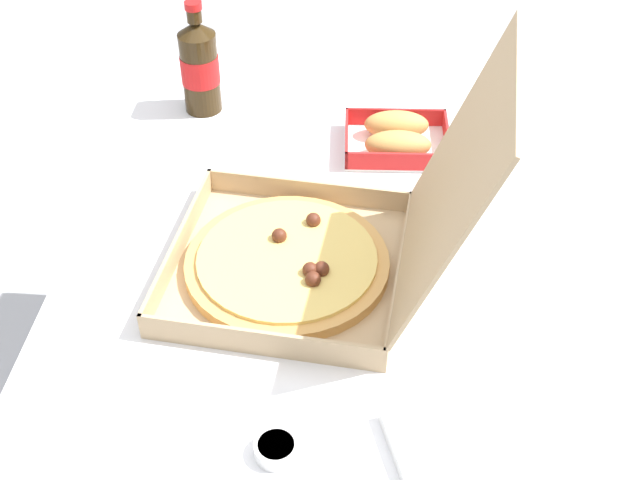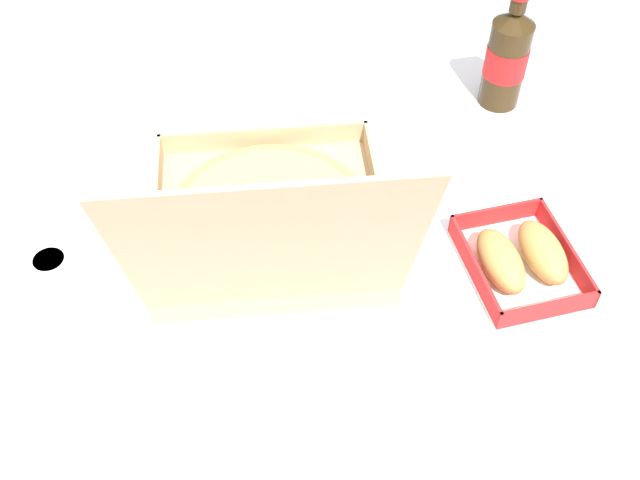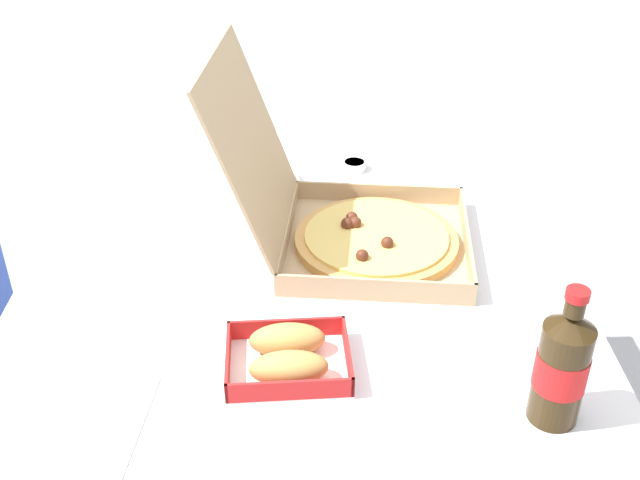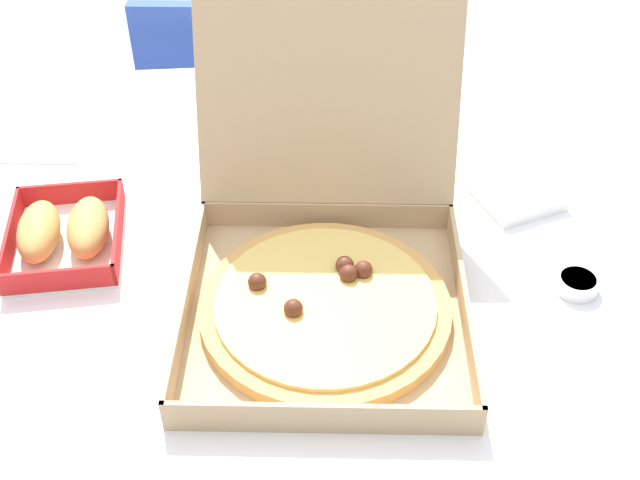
% 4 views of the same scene
% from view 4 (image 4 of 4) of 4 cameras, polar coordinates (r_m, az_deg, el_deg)
% --- Properties ---
extents(dining_table, '(1.28, 1.01, 0.76)m').
position_cam_4_polar(dining_table, '(1.17, -4.34, -2.93)').
color(dining_table, white).
rests_on(dining_table, ground_plane).
extents(chair, '(0.44, 0.44, 0.83)m').
position_cam_4_polar(chair, '(1.89, -5.89, 8.16)').
color(chair, '#2D4CAD').
rests_on(chair, ground_plane).
extents(pizza_box_open, '(0.40, 0.51, 0.38)m').
position_cam_4_polar(pizza_box_open, '(1.01, 0.40, -1.79)').
color(pizza_box_open, tan).
rests_on(pizza_box_open, dining_table).
extents(bread_side_box, '(0.16, 0.20, 0.06)m').
position_cam_4_polar(bread_side_box, '(1.15, -17.75, 0.55)').
color(bread_side_box, white).
rests_on(bread_side_box, dining_table).
extents(paper_menu, '(0.22, 0.17, 0.00)m').
position_cam_4_polar(paper_menu, '(1.41, -20.28, 6.92)').
color(paper_menu, white).
rests_on(paper_menu, dining_table).
extents(napkin_pile, '(0.14, 0.14, 0.02)m').
position_cam_4_polar(napkin_pile, '(1.22, 13.80, 3.24)').
color(napkin_pile, white).
rests_on(napkin_pile, dining_table).
extents(dipping_sauce_cup, '(0.06, 0.06, 0.02)m').
position_cam_4_polar(dipping_sauce_cup, '(1.09, 17.86, -2.93)').
color(dipping_sauce_cup, white).
rests_on(dipping_sauce_cup, dining_table).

